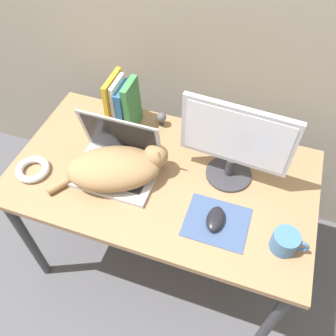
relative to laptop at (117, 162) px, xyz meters
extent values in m
plane|color=#4C4C51|center=(0.19, -0.32, -0.78)|extent=(12.00, 12.00, 0.00)
cube|color=#93704C|center=(0.19, 0.04, -0.06)|extent=(1.27, 0.71, 0.03)
cylinder|color=#38383D|center=(-0.40, -0.27, -0.43)|extent=(0.04, 0.04, 0.71)
cylinder|color=#38383D|center=(0.77, -0.27, -0.43)|extent=(0.04, 0.04, 0.71)
cylinder|color=#38383D|center=(-0.40, 0.34, -0.43)|extent=(0.04, 0.04, 0.71)
cylinder|color=#38383D|center=(0.77, 0.34, -0.43)|extent=(0.04, 0.04, 0.71)
cube|color=#B7B7BC|center=(0.00, -0.03, -0.04)|extent=(0.34, 0.24, 0.02)
cube|color=#28282D|center=(0.00, -0.04, -0.03)|extent=(0.28, 0.12, 0.00)
cube|color=#B7B7BC|center=(0.00, 0.07, 0.09)|extent=(0.34, 0.06, 0.24)
cube|color=black|center=(0.00, 0.06, 0.09)|extent=(0.31, 0.04, 0.21)
ellipsoid|color=#99754C|center=(0.01, -0.05, 0.02)|extent=(0.43, 0.35, 0.13)
sphere|color=#99754C|center=(0.15, 0.05, 0.05)|extent=(0.10, 0.10, 0.10)
cone|color=#99754C|center=(0.15, 0.08, 0.08)|extent=(0.04, 0.04, 0.03)
cone|color=#99754C|center=(0.17, 0.03, 0.08)|extent=(0.04, 0.04, 0.03)
cylinder|color=#99754C|center=(-0.17, -0.15, -0.03)|extent=(0.10, 0.14, 0.03)
cylinder|color=#333338|center=(0.45, 0.13, -0.04)|extent=(0.19, 0.19, 0.01)
cylinder|color=#333338|center=(0.45, 0.13, 0.01)|extent=(0.04, 0.04, 0.08)
cube|color=#B2B2B7|center=(0.45, 0.13, 0.18)|extent=(0.43, 0.05, 0.27)
cube|color=silver|center=(0.45, 0.11, 0.18)|extent=(0.39, 0.03, 0.24)
cube|color=#384C75|center=(0.46, -0.11, -0.05)|extent=(0.24, 0.20, 0.00)
ellipsoid|color=black|center=(0.45, -0.11, -0.03)|extent=(0.07, 0.11, 0.03)
cube|color=gold|center=(-0.13, 0.27, 0.08)|extent=(0.02, 0.16, 0.25)
cube|color=white|center=(-0.11, 0.27, 0.07)|extent=(0.02, 0.13, 0.24)
cube|color=#285B93|center=(-0.08, 0.27, 0.06)|extent=(0.03, 0.14, 0.21)
cube|color=#387A42|center=(-0.04, 0.27, 0.07)|extent=(0.04, 0.13, 0.24)
torus|color=silver|center=(-0.33, -0.12, -0.03)|extent=(0.14, 0.14, 0.03)
cylinder|color=#232328|center=(0.08, 0.32, -0.04)|extent=(0.02, 0.02, 0.02)
sphere|color=#4C4C51|center=(0.08, 0.32, 0.00)|extent=(0.05, 0.05, 0.05)
cylinder|color=teal|center=(0.70, -0.14, -0.01)|extent=(0.09, 0.09, 0.08)
torus|color=teal|center=(0.76, -0.14, -0.01)|extent=(0.05, 0.01, 0.05)
camera|label=1|loc=(0.51, -0.83, 1.12)|focal=38.00mm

